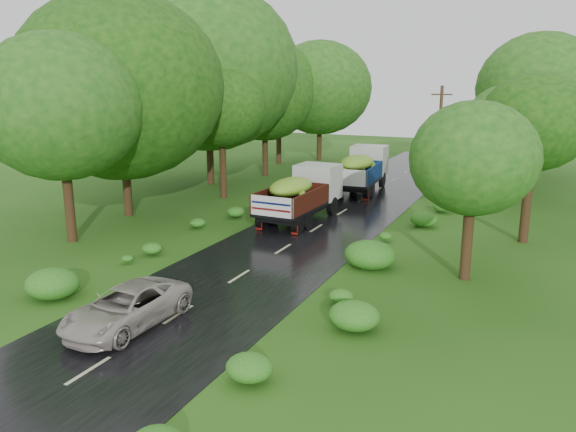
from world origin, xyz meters
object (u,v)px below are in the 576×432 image
Objects in this scene: truck_far at (362,167)px; utility_pole at (439,142)px; truck_near at (303,192)px; car at (127,307)px.

utility_pole is (5.17, -0.88, 2.02)m from truck_far.
utility_pole is (5.61, 8.28, 2.08)m from truck_near.
truck_far is (0.44, 9.16, 0.06)m from truck_near.
truck_far is at bearing 160.32° from utility_pole.
utility_pole reaches higher than car.
truck_near is 9.17m from truck_far.
truck_far reaches higher than truck_near.
car is 23.80m from utility_pole.
car is (0.46, -14.76, -0.94)m from truck_near.
utility_pole is at bearing -13.50° from truck_far.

